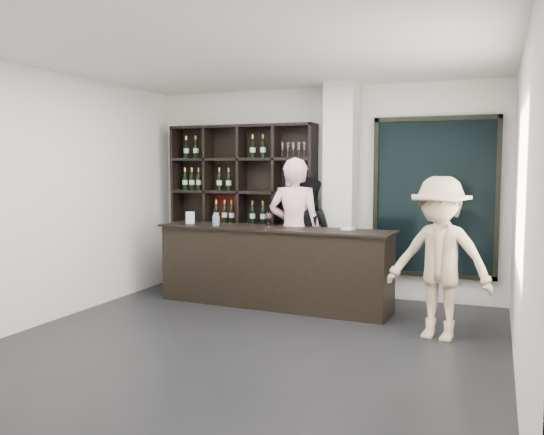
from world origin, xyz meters
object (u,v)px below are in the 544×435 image
at_px(tasting_counter, 273,267).
at_px(taster_pink, 295,231).
at_px(customer, 439,259).
at_px(taster_black, 306,239).
at_px(wine_shelf, 242,208).

bearing_deg(tasting_counter, taster_pink, 58.00).
height_order(taster_pink, customer, taster_pink).
height_order(taster_pink, taster_black, taster_pink).
bearing_deg(tasting_counter, customer, -14.59).
xyz_separation_m(tasting_counter, customer, (2.13, -0.70, 0.33)).
bearing_deg(customer, tasting_counter, 174.55).
bearing_deg(taster_pink, taster_black, -116.39).
bearing_deg(tasting_counter, wine_shelf, 138.11).
xyz_separation_m(taster_pink, taster_black, (0.08, 0.20, -0.13)).
bearing_deg(wine_shelf, customer, -27.38).
height_order(taster_black, customer, customer).
relative_size(wine_shelf, taster_black, 1.45).
bearing_deg(taster_black, customer, 158.11).
bearing_deg(tasting_counter, taster_black, 63.33).
bearing_deg(taster_pink, tasting_counter, 49.98).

